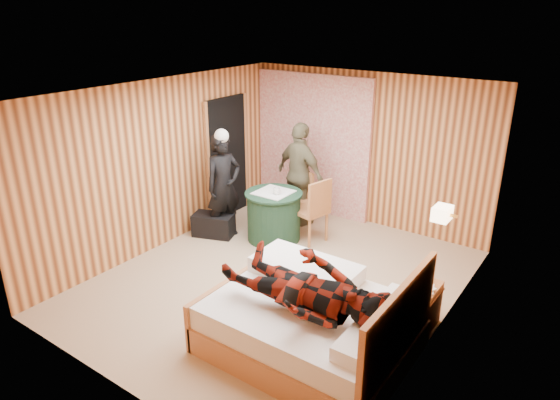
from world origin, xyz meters
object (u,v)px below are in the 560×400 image
Objects in this scene: chair_far at (300,194)px; man_at_table at (300,175)px; chair_near at (314,207)px; woman_standing at (224,186)px; man_on_bed at (305,277)px; wall_lamp at (442,213)px; bed at (314,322)px; duffel_bag at (214,225)px; nightstand at (418,306)px; round_table at (274,215)px.

chair_far is 0.54× the size of man_at_table.
chair_near is 1.44m from woman_standing.
man_on_bed is (1.96, -2.91, 0.12)m from man_at_table.
man_on_bed reaches higher than wall_lamp.
chair_near is (-2.16, 0.83, -0.70)m from wall_lamp.
bed reaches higher than chair_far.
man_on_bed reaches higher than duffel_bag.
chair_near reaches higher than duffel_bag.
wall_lamp is 2.42m from chair_near.
nightstand is 0.33× the size of woman_standing.
wall_lamp is at bearing -11.92° from round_table.
duffel_bag is at bearing 178.13° from wall_lamp.
bed is 3.24× the size of duffel_bag.
bed is at bearing -120.38° from wall_lamp.
man_on_bed is at bearing -51.47° from duffel_bag.
woman_standing is at bearing -155.91° from round_table.
wall_lamp reaches higher than round_table.
nightstand is 1.61m from man_on_bed.
chair_far is at bearing 148.63° from nightstand.
man_on_bed is (2.68, -1.85, 0.16)m from woman_standing.
chair_near is 1.65m from duffel_bag.
wall_lamp reaches higher than duffel_bag.
man_at_table is (0.72, 1.07, 0.04)m from woman_standing.
wall_lamp is 1.80m from man_on_bed.
duffel_bag is at bearing -151.70° from round_table.
man_at_table is at bearing 123.92° from man_on_bed.
woman_standing is 3.26m from man_on_bed.
bed reaches higher than nightstand.
duffel_bag is at bearing 151.97° from bed.
chair_far is at bearing 135.34° from man_at_table.
man_at_table is (0.85, 1.20, 0.68)m from duffel_bag.
nightstand is at bearing -11.39° from chair_far.
woman_standing is at bearing -53.17° from chair_near.
chair_near reaches higher than round_table.
woman_standing reaches higher than wall_lamp.
bed is 1.27m from nightstand.
nightstand is at bearing -19.01° from round_table.
woman_standing reaches higher than bed.
bed is at bearing -45.16° from round_table.
bed is 3.16m from duffel_bag.
chair_near is at bearing 121.73° from bed.
round_table is (-2.69, 0.93, 0.12)m from nightstand.
bed is (-0.80, -1.37, -0.98)m from wall_lamp.
bed is 1.16× the size of man_on_bed.
chair_near is at bearing 6.39° from duffel_bag.
nightstand is 0.59× the size of chair_far.
woman_standing is at bearing 70.31° from man_at_table.
bed is at bearing -104.07° from woman_standing.
round_table is at bearing -53.32° from chair_near.
nightstand is at bearing 73.71° from chair_near.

